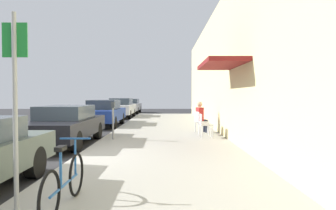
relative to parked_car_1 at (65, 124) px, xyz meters
The scene contains 14 objects.
ground_plane 2.86m from the parked_car_1, 66.68° to the right, with size 60.00×60.00×0.00m, color #2D2D30.
sidewalk_slab 3.45m from the parked_car_1, ahead, with size 4.50×32.00×0.12m, color #9E9B93.
building_facade 6.13m from the parked_car_1, ahead, with size 1.40×32.00×5.51m.
parked_car_1 is the anchor object (origin of this frame).
parked_car_2 6.24m from the parked_car_1, 90.00° to the left, with size 1.80×4.40×1.42m.
parked_car_3 12.49m from the parked_car_1, 90.00° to the left, with size 1.80×4.40×1.47m.
parked_car_4 18.14m from the parked_car_1, 90.00° to the left, with size 1.80×4.40×1.36m.
parking_meter 1.62m from the parked_car_1, 15.54° to the left, with size 0.12×0.10×1.32m.
street_sign 6.49m from the parked_car_1, 76.49° to the right, with size 0.32×0.06×2.60m.
bicycle_0 6.37m from the parked_car_1, 71.22° to the right, with size 0.46×1.71×0.90m.
cafe_chair_0 4.89m from the parked_car_1, ahead, with size 0.45×0.45×0.87m.
cafe_chair_1 5.08m from the parked_car_1, 18.24° to the left, with size 0.47×0.47×0.87m.
cafe_chair_2 5.37m from the parked_car_1, 25.94° to the left, with size 0.55×0.55×0.87m.
seated_patron_2 5.43m from the parked_car_1, 25.84° to the left, with size 0.50×0.46×1.29m.
Camera 1 is at (2.33, -7.51, 1.66)m, focal length 31.86 mm.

